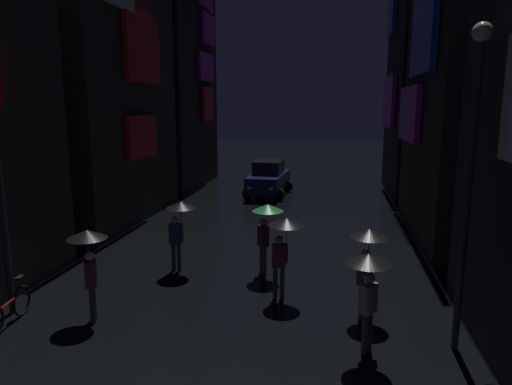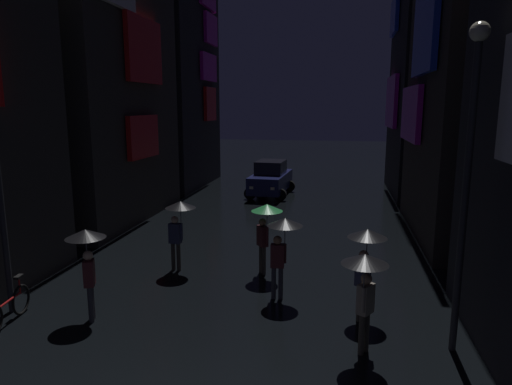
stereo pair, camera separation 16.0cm
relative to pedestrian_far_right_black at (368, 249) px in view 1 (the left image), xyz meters
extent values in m
cube|color=#33302D|center=(-10.78, 7.85, 4.36)|extent=(4.00, 8.27, 12.05)
cube|color=red|center=(-8.63, 7.47, 1.94)|extent=(0.20, 2.67, 1.74)
cube|color=red|center=(-8.63, 7.93, 5.39)|extent=(0.20, 3.18, 2.57)
cube|color=#232328|center=(-10.78, 16.47, 6.28)|extent=(4.00, 7.50, 15.89)
cube|color=red|center=(-8.63, 17.41, 3.29)|extent=(0.20, 2.08, 2.02)
cube|color=#F226D8|center=(-8.63, 17.26, 5.46)|extent=(0.20, 2.90, 1.61)
cube|color=#F226D8|center=(-8.63, 17.87, 7.74)|extent=(0.20, 2.36, 1.76)
cube|color=#2D2826|center=(4.22, 7.65, 4.82)|extent=(4.00, 7.87, 12.98)
cube|color=#F226D8|center=(2.07, 8.98, 2.87)|extent=(0.20, 4.13, 2.13)
cube|color=#264CF9|center=(2.07, 6.91, 5.78)|extent=(0.20, 3.95, 3.04)
cube|color=#F226D8|center=(2.07, 16.50, 3.40)|extent=(0.20, 4.29, 2.79)
cube|color=#264CF9|center=(2.07, 17.36, 8.06)|extent=(0.20, 2.67, 1.94)
cylinder|color=#38332D|center=(-0.10, -0.19, -1.24)|extent=(0.12, 0.12, 0.85)
cylinder|color=#38332D|center=(0.01, -0.05, -1.24)|extent=(0.12, 0.12, 0.85)
cube|color=#333859|center=(-0.05, -0.12, -0.52)|extent=(0.38, 0.40, 0.60)
sphere|color=tan|center=(-0.05, -0.12, -0.11)|extent=(0.22, 0.22, 0.22)
cylinder|color=#333859|center=(0.02, 0.06, -0.47)|extent=(0.09, 0.09, 0.50)
cylinder|color=slate|center=(0.02, 0.06, -0.13)|extent=(0.02, 0.02, 0.77)
cone|color=black|center=(0.02, 0.06, 0.35)|extent=(0.90, 0.90, 0.20)
cylinder|color=#38332D|center=(-5.46, 2.18, -1.24)|extent=(0.12, 0.12, 0.85)
cylinder|color=#38332D|center=(-5.29, 2.16, -1.24)|extent=(0.12, 0.12, 0.85)
cube|color=#333859|center=(-5.38, 2.17, -0.52)|extent=(0.37, 0.26, 0.60)
sphere|color=beige|center=(-5.38, 2.17, -0.11)|extent=(0.22, 0.22, 0.22)
cylinder|color=#333859|center=(-5.19, 2.20, -0.47)|extent=(0.09, 0.09, 0.50)
cylinder|color=slate|center=(-5.19, 2.20, -0.13)|extent=(0.02, 0.02, 0.77)
cone|color=black|center=(-5.19, 2.20, 0.35)|extent=(0.90, 0.90, 0.20)
cylinder|color=#38332D|center=(-0.01, -1.50, -1.24)|extent=(0.12, 0.12, 0.85)
cylinder|color=#38332D|center=(-0.11, -1.65, -1.24)|extent=(0.12, 0.12, 0.85)
cube|color=gray|center=(-0.06, -1.58, -0.52)|extent=(0.37, 0.40, 0.60)
sphere|color=tan|center=(-0.06, -1.58, -0.11)|extent=(0.22, 0.22, 0.22)
cylinder|color=gray|center=(-0.12, -1.75, -0.47)|extent=(0.09, 0.09, 0.50)
cylinder|color=slate|center=(-0.12, -1.75, -0.13)|extent=(0.02, 0.02, 0.77)
cone|color=black|center=(-0.12, -1.75, 0.35)|extent=(0.90, 0.90, 0.20)
cylinder|color=#2D2D38|center=(-2.20, 0.68, -1.24)|extent=(0.12, 0.12, 0.85)
cylinder|color=#2D2D38|center=(-2.02, 0.69, -1.24)|extent=(0.12, 0.12, 0.85)
cube|color=#4C1E23|center=(-2.11, 0.69, -0.52)|extent=(0.36, 0.25, 0.60)
sphere|color=#9E7051|center=(-2.11, 0.69, -0.11)|extent=(0.22, 0.22, 0.22)
cylinder|color=#4C1E23|center=(-1.94, 0.75, -0.47)|extent=(0.09, 0.09, 0.50)
cylinder|color=slate|center=(-1.94, 0.75, -0.13)|extent=(0.02, 0.02, 0.77)
cone|color=black|center=(-1.94, 0.75, 0.35)|extent=(0.90, 0.90, 0.20)
cylinder|color=#38332D|center=(-2.84, 2.44, -1.24)|extent=(0.12, 0.12, 0.85)
cylinder|color=#38332D|center=(-2.73, 2.29, -1.24)|extent=(0.12, 0.12, 0.85)
cube|color=#4C1E23|center=(-2.78, 2.36, -0.52)|extent=(0.38, 0.40, 0.60)
sphere|color=#9E7051|center=(-2.78, 2.36, -0.11)|extent=(0.22, 0.22, 0.22)
cylinder|color=#4C1E23|center=(-2.63, 2.25, -0.47)|extent=(0.09, 0.09, 0.50)
cylinder|color=slate|center=(-2.63, 2.25, -0.13)|extent=(0.02, 0.02, 0.77)
cone|color=green|center=(-2.63, 2.25, 0.35)|extent=(0.90, 0.90, 0.20)
cylinder|color=#2D2D38|center=(-6.11, -1.36, -1.24)|extent=(0.12, 0.12, 0.85)
cylinder|color=#2D2D38|center=(-6.18, -1.19, -1.24)|extent=(0.12, 0.12, 0.85)
cube|color=#4C1E23|center=(-6.14, -1.27, -0.52)|extent=(0.33, 0.40, 0.60)
sphere|color=beige|center=(-6.14, -1.27, -0.11)|extent=(0.22, 0.22, 0.22)
cylinder|color=#4C1E23|center=(-6.26, -1.13, -0.47)|extent=(0.09, 0.09, 0.50)
cylinder|color=slate|center=(-6.26, -1.13, -0.13)|extent=(0.02, 0.02, 0.77)
cone|color=black|center=(-6.26, -1.13, 0.35)|extent=(0.90, 0.90, 0.20)
torus|color=black|center=(-7.95, -1.28, -1.31)|extent=(0.16, 0.72, 0.72)
cylinder|color=red|center=(-7.88, -1.82, -1.13)|extent=(0.19, 1.00, 0.05)
cylinder|color=red|center=(-7.95, -1.28, -0.96)|extent=(0.04, 0.04, 0.40)
cube|color=black|center=(-7.95, -1.28, -0.74)|extent=(0.15, 0.25, 0.06)
cube|color=navy|center=(-4.33, 14.14, -0.90)|extent=(1.96, 4.20, 0.90)
cube|color=black|center=(-4.33, 14.14, -0.10)|extent=(1.56, 1.94, 0.70)
cylinder|color=black|center=(-3.61, 12.76, -1.35)|extent=(0.65, 0.26, 0.64)
cylinder|color=black|center=(-5.22, 12.87, -1.35)|extent=(0.65, 0.26, 0.64)
cylinder|color=black|center=(-3.43, 15.42, -1.35)|extent=(0.65, 0.26, 0.64)
cylinder|color=black|center=(-5.05, 15.53, -1.35)|extent=(0.65, 0.26, 0.64)
cube|color=white|center=(-3.91, 12.04, -0.90)|extent=(0.20, 0.07, 0.14)
cube|color=white|center=(-5.01, 12.11, -0.90)|extent=(0.20, 0.07, 0.14)
cylinder|color=#2D2D33|center=(-8.28, -1.21, 0.93)|extent=(0.14, 0.14, 5.19)
cylinder|color=#2D2D33|center=(1.72, -1.12, 1.32)|extent=(0.14, 0.14, 5.98)
sphere|color=#F9EFCC|center=(1.72, -1.12, 4.49)|extent=(0.36, 0.36, 0.36)
camera|label=1|loc=(-0.81, -10.23, 3.20)|focal=32.00mm
camera|label=2|loc=(-0.66, -10.20, 3.20)|focal=32.00mm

